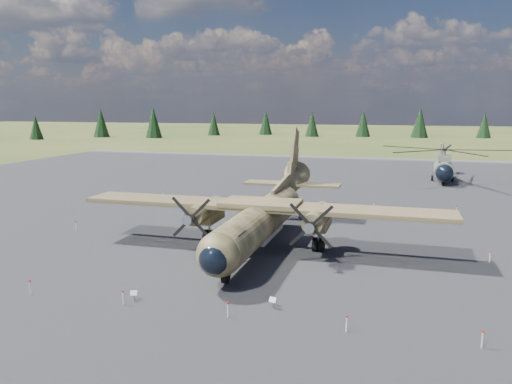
# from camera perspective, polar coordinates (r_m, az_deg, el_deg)

# --- Properties ---
(ground) EXTENTS (500.00, 500.00, 0.00)m
(ground) POSITION_cam_1_polar(r_m,az_deg,el_deg) (39.08, 0.41, -6.07)
(ground) COLOR brown
(ground) RESTS_ON ground
(apron) EXTENTS (120.00, 120.00, 0.04)m
(apron) POSITION_cam_1_polar(r_m,az_deg,el_deg) (48.51, 3.53, -2.93)
(apron) COLOR #535257
(apron) RESTS_ON ground
(transport_plane) EXTENTS (27.91, 25.42, 9.24)m
(transport_plane) POSITION_cam_1_polar(r_m,az_deg,el_deg) (38.38, 0.95, -2.28)
(transport_plane) COLOR #383A1F
(transport_plane) RESTS_ON ground
(helicopter_near) EXTENTS (19.63, 22.65, 4.80)m
(helicopter_near) POSITION_cam_1_polar(r_m,az_deg,el_deg) (74.97, 20.69, 3.62)
(helicopter_near) COLOR slate
(helicopter_near) RESTS_ON ground
(info_placard_left) EXTENTS (0.42, 0.24, 0.62)m
(info_placard_left) POSITION_cam_1_polar(r_m,az_deg,el_deg) (29.00, -13.78, -11.26)
(info_placard_left) COLOR gray
(info_placard_left) RESTS_ON ground
(info_placard_right) EXTENTS (0.44, 0.29, 0.64)m
(info_placard_right) POSITION_cam_1_polar(r_m,az_deg,el_deg) (27.27, 1.93, -12.34)
(info_placard_right) COLOR gray
(info_placard_right) RESTS_ON ground
(barrier_fence) EXTENTS (33.12, 29.62, 0.85)m
(barrier_fence) POSITION_cam_1_polar(r_m,az_deg,el_deg) (38.99, -0.27, -5.33)
(barrier_fence) COLOR silver
(barrier_fence) RESTS_ON ground
(treeline) EXTENTS (296.55, 295.63, 10.92)m
(treeline) POSITION_cam_1_polar(r_m,az_deg,el_deg) (37.62, -5.56, 0.59)
(treeline) COLOR black
(treeline) RESTS_ON ground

